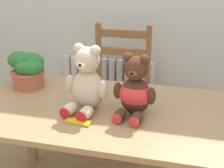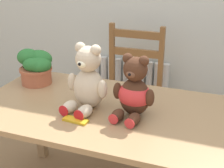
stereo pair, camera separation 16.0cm
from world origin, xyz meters
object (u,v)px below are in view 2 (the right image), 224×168
(teddy_bear_right, at_px, (134,92))
(chocolate_bar, at_px, (76,120))
(potted_plant, at_px, (36,66))
(wooden_chair_behind, at_px, (130,89))
(teddy_bear_left, at_px, (88,81))

(teddy_bear_right, xyz_separation_m, chocolate_bar, (-0.25, -0.17, -0.12))
(teddy_bear_right, distance_m, potted_plant, 0.73)
(potted_plant, bearing_deg, chocolate_bar, -38.97)
(wooden_chair_behind, bearing_deg, potted_plant, 55.72)
(wooden_chair_behind, bearing_deg, teddy_bear_left, 91.11)
(teddy_bear_left, distance_m, teddy_bear_right, 0.25)
(teddy_bear_right, height_order, chocolate_bar, teddy_bear_right)
(teddy_bear_left, distance_m, chocolate_bar, 0.22)
(teddy_bear_left, height_order, potted_plant, teddy_bear_left)
(wooden_chair_behind, height_order, chocolate_bar, wooden_chair_behind)
(potted_plant, relative_size, chocolate_bar, 1.83)
(wooden_chair_behind, xyz_separation_m, potted_plant, (-0.43, -0.64, 0.35))
(teddy_bear_left, bearing_deg, wooden_chair_behind, -77.75)
(potted_plant, height_order, chocolate_bar, potted_plant)
(teddy_bear_right, bearing_deg, wooden_chair_behind, -63.86)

